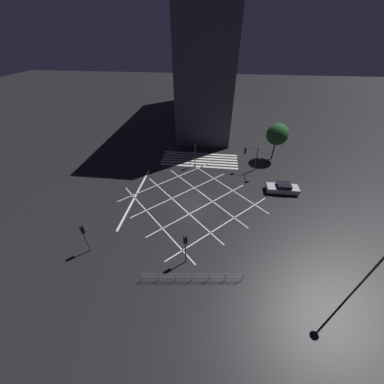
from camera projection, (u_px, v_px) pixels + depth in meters
name	position (u px, v px, depth m)	size (l,w,h in m)	color
ground_plane	(192.00, 200.00, 28.28)	(200.00, 200.00, 0.00)	black
road_markings	(194.00, 171.00, 33.90)	(19.48, 23.24, 0.01)	silver
office_building	(211.00, 49.00, 47.26)	(10.06, 38.30, 28.78)	#3D424C
traffic_light_median_south	(195.00, 151.00, 33.63)	(0.36, 0.39, 3.73)	#424244
traffic_light_ne_cross	(84.00, 233.00, 20.40)	(0.36, 0.39, 3.51)	#424244
traffic_light_median_north	(185.00, 244.00, 19.28)	(0.36, 0.39, 3.65)	#424244
traffic_light_sw_main	(250.00, 154.00, 32.48)	(2.10, 0.36, 3.97)	#424244
traffic_light_sw_cross	(258.00, 160.00, 31.62)	(0.36, 2.70, 3.48)	#424244
street_lamp_west	(208.00, 108.00, 38.65)	(0.51, 0.51, 9.68)	#424244
street_tree_near	(277.00, 134.00, 34.58)	(3.48, 3.48, 6.16)	#473323
waiting_car	(283.00, 188.00, 29.31)	(4.26, 1.73, 1.35)	#B7BABC
pedestrian_railing	(192.00, 276.00, 18.85)	(8.92, 1.11, 1.05)	gray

